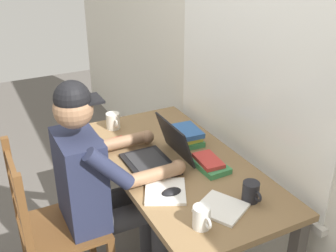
{
  "coord_description": "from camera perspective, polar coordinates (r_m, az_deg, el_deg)",
  "views": [
    {
      "loc": [
        1.7,
        -0.93,
        1.88
      ],
      "look_at": [
        -0.02,
        -0.05,
        0.95
      ],
      "focal_mm": 43.83,
      "sensor_mm": 36.0,
      "label": 1
    }
  ],
  "objects": [
    {
      "name": "back_wall",
      "position": [
        2.25,
        11.22,
        10.2
      ],
      "size": [
        6.0,
        0.08,
        2.6
      ],
      "color": "silver",
      "rests_on": "ground"
    },
    {
      "name": "desk",
      "position": [
        2.31,
        1.34,
        -7.11
      ],
      "size": [
        1.4,
        0.69,
        0.73
      ],
      "color": "olive",
      "rests_on": "ground"
    },
    {
      "name": "seated_person",
      "position": [
        2.19,
        -9.25,
        -7.37
      ],
      "size": [
        0.5,
        0.6,
        1.26
      ],
      "color": "#232842",
      "rests_on": "ground"
    },
    {
      "name": "wooden_chair",
      "position": [
        2.27,
        -15.75,
        -13.7
      ],
      "size": [
        0.42,
        0.42,
        0.96
      ],
      "color": "brown",
      "rests_on": "ground"
    },
    {
      "name": "laptop",
      "position": [
        2.22,
        -1.22,
        -3.94
      ],
      "size": [
        0.33,
        0.3,
        0.23
      ],
      "color": "black",
      "rests_on": "desk"
    },
    {
      "name": "computer_mouse",
      "position": [
        1.99,
        0.48,
        -9.18
      ],
      "size": [
        0.06,
        0.1,
        0.03
      ],
      "primitive_type": "ellipsoid",
      "color": "black",
      "rests_on": "desk"
    },
    {
      "name": "coffee_mug_white",
      "position": [
        2.63,
        -7.64,
        0.7
      ],
      "size": [
        0.12,
        0.09,
        0.1
      ],
      "color": "silver",
      "rests_on": "desk"
    },
    {
      "name": "coffee_mug_dark",
      "position": [
        1.97,
        11.46,
        -8.97
      ],
      "size": [
        0.12,
        0.08,
        0.1
      ],
      "color": "black",
      "rests_on": "desk"
    },
    {
      "name": "coffee_mug_spare",
      "position": [
        1.78,
        4.72,
        -12.56
      ],
      "size": [
        0.11,
        0.08,
        0.1
      ],
      "color": "white",
      "rests_on": "desk"
    },
    {
      "name": "book_stack_main",
      "position": [
        2.43,
        2.67,
        -1.38
      ],
      "size": [
        0.21,
        0.16,
        0.09
      ],
      "color": "#38844C",
      "rests_on": "desk"
    },
    {
      "name": "book_stack_side",
      "position": [
        2.2,
        5.88,
        -5.31
      ],
      "size": [
        0.21,
        0.14,
        0.05
      ],
      "color": "#38844C",
      "rests_on": "desk"
    },
    {
      "name": "paper_pile_near_laptop",
      "position": [
        1.92,
        7.42,
        -11.22
      ],
      "size": [
        0.27,
        0.26,
        0.01
      ],
      "primitive_type": "cube",
      "rotation": [
        0.0,
        0.0,
        0.49
      ],
      "color": "white",
      "rests_on": "desk"
    },
    {
      "name": "paper_pile_back_corner",
      "position": [
        2.01,
        -0.38,
        -9.05
      ],
      "size": [
        0.28,
        0.27,
        0.01
      ],
      "primitive_type": "cube",
      "rotation": [
        0.0,
        0.0,
        -0.46
      ],
      "color": "white",
      "rests_on": "desk"
    },
    {
      "name": "landscape_photo_print",
      "position": [
        2.48,
        -6.71,
        -2.13
      ],
      "size": [
        0.14,
        0.1,
        0.0
      ],
      "primitive_type": "cube",
      "rotation": [
        0.0,
        0.0,
        0.1
      ],
      "color": "#C63D33",
      "rests_on": "desk"
    }
  ]
}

